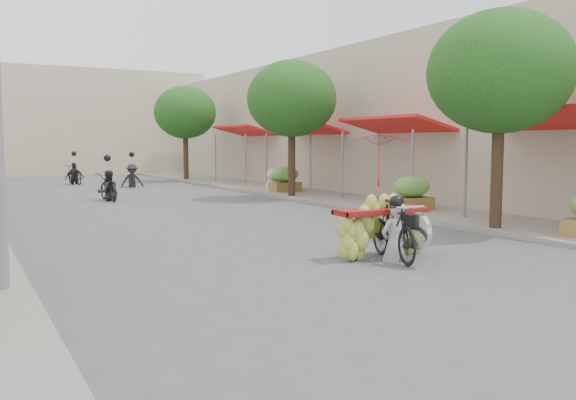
{
  "coord_description": "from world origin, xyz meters",
  "views": [
    {
      "loc": [
        -5.91,
        -6.25,
        2.16
      ],
      "look_at": [
        -0.54,
        3.5,
        1.1
      ],
      "focal_mm": 38.0,
      "sensor_mm": 36.0,
      "label": 1
    }
  ],
  "objects": [
    {
      "name": "ground",
      "position": [
        0.0,
        0.0,
        0.0
      ],
      "size": [
        120.0,
        120.0,
        0.0
      ],
      "primitive_type": "plane",
      "color": "#535358",
      "rests_on": "ground"
    },
    {
      "name": "sidewalk_right",
      "position": [
        7.0,
        15.0,
        0.06
      ],
      "size": [
        4.0,
        60.0,
        0.12
      ],
      "primitive_type": "cube",
      "color": "gray",
      "rests_on": "ground"
    },
    {
      "name": "shophouse_row_right",
      "position": [
        11.99,
        14.0,
        3.0
      ],
      "size": [
        9.77,
        40.0,
        6.0
      ],
      "color": "#B3A994",
      "rests_on": "ground"
    },
    {
      "name": "far_building",
      "position": [
        0.0,
        38.0,
        3.5
      ],
      "size": [
        20.0,
        6.0,
        7.0
      ],
      "primitive_type": "cube",
      "color": "beige",
      "rests_on": "ground"
    },
    {
      "name": "street_tree_near",
      "position": [
        5.4,
        4.0,
        3.78
      ],
      "size": [
        3.4,
        3.4,
        5.25
      ],
      "color": "#3A2719",
      "rests_on": "ground"
    },
    {
      "name": "street_tree_mid",
      "position": [
        5.4,
        14.0,
        3.78
      ],
      "size": [
        3.4,
        3.4,
        5.25
      ],
      "color": "#3A2719",
      "rests_on": "ground"
    },
    {
      "name": "street_tree_far",
      "position": [
        5.4,
        26.0,
        3.78
      ],
      "size": [
        3.4,
        3.4,
        5.25
      ],
      "color": "#3A2719",
      "rests_on": "ground"
    },
    {
      "name": "produce_crate_mid",
      "position": [
        6.2,
        8.0,
        0.71
      ],
      "size": [
        1.2,
        0.88,
        1.16
      ],
      "color": "olive",
      "rests_on": "ground"
    },
    {
      "name": "produce_crate_far",
      "position": [
        6.2,
        16.0,
        0.71
      ],
      "size": [
        1.2,
        0.88,
        1.16
      ],
      "color": "olive",
      "rests_on": "ground"
    },
    {
      "name": "banana_motorbike",
      "position": [
        1.09,
        2.58,
        0.68
      ],
      "size": [
        2.2,
        1.96,
        2.01
      ],
      "color": "black",
      "rests_on": "ground"
    },
    {
      "name": "market_umbrella",
      "position": [
        6.12,
        9.45,
        2.49
      ],
      "size": [
        2.55,
        2.55,
        1.77
      ],
      "rotation": [
        0.0,
        0.0,
        0.4
      ],
      "color": "red",
      "rests_on": "ground"
    },
    {
      "name": "pedestrian",
      "position": [
        5.97,
        16.67,
        1.05
      ],
      "size": [
        1.05,
        0.84,
        1.85
      ],
      "rotation": [
        0.0,
        0.0,
        3.52
      ],
      "color": "silver",
      "rests_on": "ground"
    },
    {
      "name": "bg_motorbike_a",
      "position": [
        -0.92,
        16.62,
        0.73
      ],
      "size": [
        0.82,
        1.83,
        1.95
      ],
      "color": "black",
      "rests_on": "ground"
    },
    {
      "name": "bg_motorbike_b",
      "position": [
        1.61,
        22.94,
        0.88
      ],
      "size": [
        1.12,
        1.54,
        1.95
      ],
      "color": "black",
      "rests_on": "ground"
    },
    {
      "name": "bg_motorbike_c",
      "position": [
        -0.46,
        26.39,
        0.78
      ],
      "size": [
        1.04,
        1.82,
        1.95
      ],
      "color": "black",
      "rests_on": "ground"
    }
  ]
}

